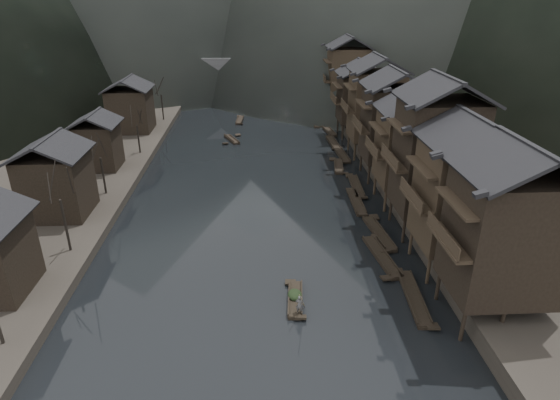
{
  "coord_description": "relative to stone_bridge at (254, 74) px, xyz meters",
  "views": [
    {
      "loc": [
        0.15,
        -35.66,
        22.56
      ],
      "look_at": [
        2.47,
        8.71,
        2.5
      ],
      "focal_mm": 30.0,
      "sensor_mm": 36.0,
      "label": 1
    }
  ],
  "objects": [
    {
      "name": "stone_bridge",
      "position": [
        0.0,
        0.0,
        0.0
      ],
      "size": [
        40.0,
        6.0,
        9.0
      ],
      "color": "#4C4C4F",
      "rests_on": "ground"
    },
    {
      "name": "stilt_houses",
      "position": [
        17.28,
        -52.84,
        3.75
      ],
      "size": [
        9.0,
        67.6,
        15.77
      ],
      "color": "black",
      "rests_on": "ground"
    },
    {
      "name": "water",
      "position": [
        0.0,
        -72.0,
        -5.11
      ],
      "size": [
        300.0,
        300.0,
        0.0
      ],
      "primitive_type": "plane",
      "color": "black",
      "rests_on": "ground"
    },
    {
      "name": "right_bank",
      "position": [
        35.0,
        -32.0,
        -4.21
      ],
      "size": [
        40.0,
        200.0,
        1.8
      ],
      "primitive_type": "cube",
      "color": "#2D2823",
      "rests_on": "ground"
    },
    {
      "name": "left_houses",
      "position": [
        -20.5,
        -51.88,
        0.55
      ],
      "size": [
        8.1,
        53.2,
        8.73
      ],
      "color": "black",
      "rests_on": "left_bank"
    },
    {
      "name": "bamboo_pole",
      "position": [
        3.31,
        -79.1,
        -1.58
      ],
      "size": [
        0.77,
        2.55,
        3.01
      ],
      "primitive_type": "cylinder",
      "rotation": [
        0.72,
        0.0,
        -0.27
      ],
      "color": "#8C7A51",
      "rests_on": "boatman"
    },
    {
      "name": "bare_trees",
      "position": [
        -17.0,
        -56.31,
        0.91
      ],
      "size": [
        3.58,
        62.18,
        7.15
      ],
      "color": "black",
      "rests_on": "left_bank"
    },
    {
      "name": "hero_sampan",
      "position": [
        2.95,
        -77.29,
        -4.91
      ],
      "size": [
        1.51,
        5.24,
        0.44
      ],
      "color": "black",
      "rests_on": "water"
    },
    {
      "name": "cargo_heap",
      "position": [
        2.93,
        -77.06,
        -4.33
      ],
      "size": [
        1.14,
        1.49,
        0.68
      ],
      "primitive_type": "ellipsoid",
      "color": "black",
      "rests_on": "hero_sampan"
    },
    {
      "name": "left_bank",
      "position": [
        -35.0,
        -32.0,
        -4.51
      ],
      "size": [
        40.0,
        200.0,
        1.2
      ],
      "primitive_type": "cube",
      "color": "#2D2823",
      "rests_on": "ground"
    },
    {
      "name": "midriver_boats",
      "position": [
        -3.37,
        -27.2,
        -4.91
      ],
      "size": [
        3.13,
        18.07,
        0.45
      ],
      "color": "black",
      "rests_on": "water"
    },
    {
      "name": "boatman",
      "position": [
        3.11,
        -79.1,
        -3.88
      ],
      "size": [
        0.66,
        0.52,
        1.59
      ],
      "primitive_type": "imported",
      "rotation": [
        0.0,
        0.0,
        2.88
      ],
      "color": "#57575A",
      "rests_on": "hero_sampan"
    },
    {
      "name": "moored_sampans",
      "position": [
        12.11,
        -48.75,
        -4.91
      ],
      "size": [
        3.31,
        66.49,
        0.47
      ],
      "color": "black",
      "rests_on": "water"
    }
  ]
}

